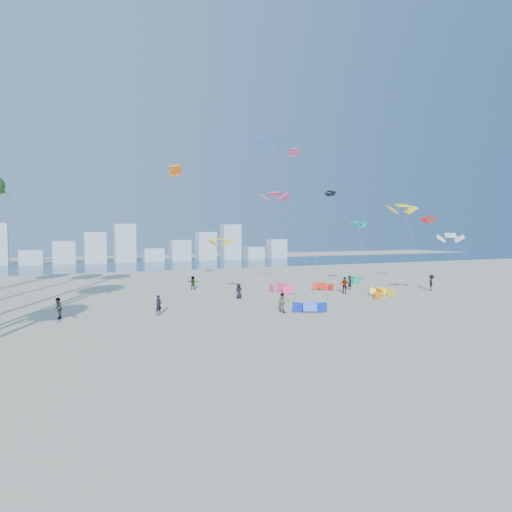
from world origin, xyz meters
name	(u,v)px	position (x,y,z in m)	size (l,w,h in m)	color
ground	(321,346)	(0.00, 0.00, 0.00)	(220.00, 220.00, 0.00)	beige
ocean	(126,265)	(0.00, 72.00, 0.01)	(220.00, 220.00, 0.00)	navy
kitesurfer_near	(159,305)	(-6.48, 14.17, 0.81)	(0.59, 0.39, 1.61)	black
kitesurfer_mid	(282,303)	(3.14, 11.06, 0.83)	(0.80, 0.63, 1.66)	gray
kitesurfers_far	(293,287)	(9.27, 20.25, 0.85)	(40.49, 14.85, 1.84)	black
grounded_kites	(330,291)	(12.72, 18.43, 0.45)	(18.97, 19.52, 1.03)	#0B29C2
flying_kites	(301,185)	(11.51, 22.59, 11.97)	(32.40, 31.13, 18.60)	yellow
distant_skyline	(113,248)	(-1.19, 82.00, 3.09)	(85.00, 3.00, 8.40)	#9EADBF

